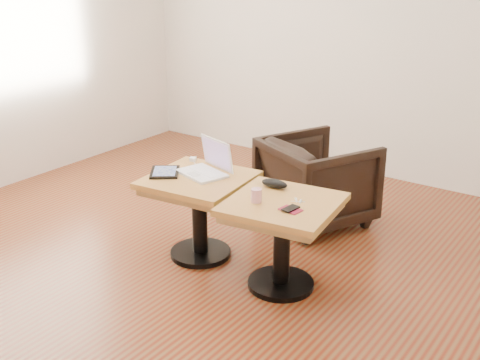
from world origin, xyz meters
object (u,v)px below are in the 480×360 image
Objects in this scene: side_table_left at (199,197)px; striped_cup at (256,195)px; side_table_right at (282,223)px; armchair at (317,181)px; laptop at (207,167)px.

striped_cup is at bearing -19.25° from side_table_left.
armchair reaches higher than side_table_right.
side_table_right is at bearing 39.05° from striped_cup.
side_table_right is 0.97× the size of armchair.
armchair is (-0.16, 1.05, -0.28)m from striped_cup.
armchair reaches higher than side_table_left.
striped_cup is (0.53, -0.21, -0.00)m from laptop.
armchair is at bearing 99.00° from side_table_right.
striped_cup is (0.53, -0.13, 0.18)m from side_table_left.
side_table_left is at bearing -74.94° from laptop.
side_table_right is 0.68m from laptop.
side_table_left is 8.44× the size of striped_cup.
laptop reaches higher than side_table_right.
laptop is at bearing 162.58° from side_table_right.
armchair is at bearing 62.61° from side_table_left.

